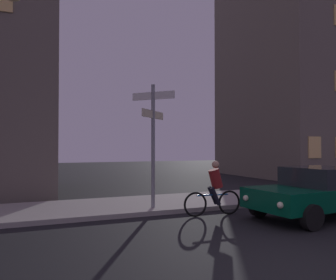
{
  "coord_description": "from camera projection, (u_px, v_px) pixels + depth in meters",
  "views": [
    {
      "loc": [
        -3.86,
        -4.09,
        2.02
      ],
      "look_at": [
        0.04,
        5.27,
        2.23
      ],
      "focal_mm": 35.4,
      "sensor_mm": 36.0,
      "label": 1
    }
  ],
  "objects": [
    {
      "name": "ground_plane",
      "position": [
        294.0,
        275.0,
        5.22
      ],
      "size": [
        80.0,
        80.0,
        0.0
      ],
      "primitive_type": "plane",
      "color": "black"
    },
    {
      "name": "sidewalk_kerb",
      "position": [
        152.0,
        204.0,
        11.32
      ],
      "size": [
        40.0,
        3.12,
        0.14
      ],
      "primitive_type": "cube",
      "color": "#9E9991",
      "rests_on": "ground_plane"
    },
    {
      "name": "signpost",
      "position": [
        153.0,
        134.0,
        10.35
      ],
      "size": [
        1.09,
        1.09,
        3.84
      ],
      "color": "gray",
      "rests_on": "sidewalk_kerb"
    },
    {
      "name": "car_far_trailing",
      "position": [
        319.0,
        191.0,
        9.44
      ],
      "size": [
        4.35,
        2.3,
        1.44
      ],
      "color": "#05472D",
      "rests_on": "ground_plane"
    },
    {
      "name": "cyclist",
      "position": [
        214.0,
        190.0,
        9.75
      ],
      "size": [
        1.82,
        0.35,
        1.61
      ],
      "color": "black",
      "rests_on": "ground_plane"
    },
    {
      "name": "building_right_block",
      "position": [
        296.0,
        74.0,
        23.8
      ],
      "size": [
        8.15,
        9.07,
        14.5
      ],
      "color": "#6B6056",
      "rests_on": "ground_plane"
    }
  ]
}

